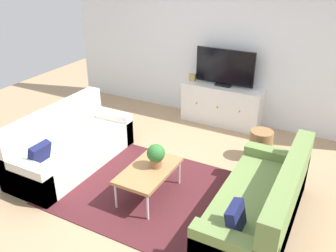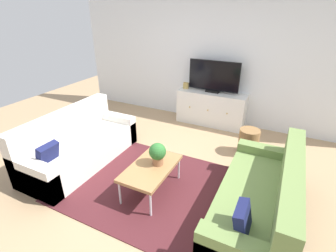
{
  "view_description": "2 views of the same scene",
  "coord_description": "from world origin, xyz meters",
  "px_view_note": "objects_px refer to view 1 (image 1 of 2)",
  "views": [
    {
      "loc": [
        2.0,
        -3.45,
        2.86
      ],
      "look_at": [
        0.0,
        0.31,
        0.77
      ],
      "focal_mm": 38.43,
      "sensor_mm": 36.0,
      "label": 1
    },
    {
      "loc": [
        1.44,
        -2.58,
        2.32
      ],
      "look_at": [
        0.0,
        0.31,
        0.77
      ],
      "focal_mm": 26.68,
      "sensor_mm": 36.0,
      "label": 2
    }
  ],
  "objects_px": {
    "couch_right_side": "(264,206)",
    "couch_left_side": "(68,147)",
    "tv_console": "(222,105)",
    "mantel_clock": "(193,77)",
    "wicker_basket": "(261,145)",
    "flat_screen_tv": "(225,68)",
    "potted_plant": "(156,155)",
    "coffee_table": "(149,171)"
  },
  "relations": [
    {
      "from": "couch_left_side",
      "to": "flat_screen_tv",
      "type": "xyz_separation_m",
      "value": [
        1.49,
        2.4,
        0.76
      ]
    },
    {
      "from": "tv_console",
      "to": "mantel_clock",
      "type": "xyz_separation_m",
      "value": [
        -0.59,
        0.0,
        0.42
      ]
    },
    {
      "from": "tv_console",
      "to": "couch_left_side",
      "type": "bearing_deg",
      "value": -122.09
    },
    {
      "from": "coffee_table",
      "to": "mantel_clock",
      "type": "height_order",
      "value": "mantel_clock"
    },
    {
      "from": "coffee_table",
      "to": "potted_plant",
      "type": "xyz_separation_m",
      "value": [
        0.05,
        0.09,
        0.2
      ]
    },
    {
      "from": "couch_right_side",
      "to": "mantel_clock",
      "type": "bearing_deg",
      "value": 129.84
    },
    {
      "from": "coffee_table",
      "to": "potted_plant",
      "type": "height_order",
      "value": "potted_plant"
    },
    {
      "from": "potted_plant",
      "to": "flat_screen_tv",
      "type": "bearing_deg",
      "value": 90.35
    },
    {
      "from": "flat_screen_tv",
      "to": "wicker_basket",
      "type": "relative_size",
      "value": 2.29
    },
    {
      "from": "couch_left_side",
      "to": "tv_console",
      "type": "xyz_separation_m",
      "value": [
        1.49,
        2.38,
        0.08
      ]
    },
    {
      "from": "tv_console",
      "to": "wicker_basket",
      "type": "relative_size",
      "value": 3.13
    },
    {
      "from": "mantel_clock",
      "to": "wicker_basket",
      "type": "distance_m",
      "value": 1.88
    },
    {
      "from": "coffee_table",
      "to": "couch_left_side",
      "type": "bearing_deg",
      "value": 175.2
    },
    {
      "from": "flat_screen_tv",
      "to": "mantel_clock",
      "type": "xyz_separation_m",
      "value": [
        -0.59,
        -0.02,
        -0.26
      ]
    },
    {
      "from": "tv_console",
      "to": "mantel_clock",
      "type": "height_order",
      "value": "mantel_clock"
    },
    {
      "from": "couch_left_side",
      "to": "wicker_basket",
      "type": "bearing_deg",
      "value": 30.95
    },
    {
      "from": "couch_left_side",
      "to": "mantel_clock",
      "type": "xyz_separation_m",
      "value": [
        0.9,
        2.38,
        0.5
      ]
    },
    {
      "from": "tv_console",
      "to": "potted_plant",
      "type": "bearing_deg",
      "value": -89.65
    },
    {
      "from": "couch_right_side",
      "to": "coffee_table",
      "type": "distance_m",
      "value": 1.44
    },
    {
      "from": "couch_left_side",
      "to": "coffee_table",
      "type": "height_order",
      "value": "couch_left_side"
    },
    {
      "from": "wicker_basket",
      "to": "coffee_table",
      "type": "bearing_deg",
      "value": -122.16
    },
    {
      "from": "mantel_clock",
      "to": "wicker_basket",
      "type": "relative_size",
      "value": 0.29
    },
    {
      "from": "flat_screen_tv",
      "to": "wicker_basket",
      "type": "height_order",
      "value": "flat_screen_tv"
    },
    {
      "from": "couch_left_side",
      "to": "wicker_basket",
      "type": "height_order",
      "value": "couch_left_side"
    },
    {
      "from": "couch_right_side",
      "to": "potted_plant",
      "type": "bearing_deg",
      "value": -178.81
    },
    {
      "from": "mantel_clock",
      "to": "wicker_basket",
      "type": "xyz_separation_m",
      "value": [
        1.55,
        -0.9,
        -0.55
      ]
    },
    {
      "from": "potted_plant",
      "to": "flat_screen_tv",
      "type": "relative_size",
      "value": 0.3
    },
    {
      "from": "tv_console",
      "to": "flat_screen_tv",
      "type": "bearing_deg",
      "value": 90.0
    },
    {
      "from": "flat_screen_tv",
      "to": "wicker_basket",
      "type": "distance_m",
      "value": 1.56
    },
    {
      "from": "potted_plant",
      "to": "flat_screen_tv",
      "type": "height_order",
      "value": "flat_screen_tv"
    },
    {
      "from": "couch_left_side",
      "to": "potted_plant",
      "type": "height_order",
      "value": "couch_left_side"
    },
    {
      "from": "couch_left_side",
      "to": "mantel_clock",
      "type": "bearing_deg",
      "value": 69.3
    },
    {
      "from": "flat_screen_tv",
      "to": "mantel_clock",
      "type": "height_order",
      "value": "flat_screen_tv"
    },
    {
      "from": "couch_right_side",
      "to": "wicker_basket",
      "type": "bearing_deg",
      "value": 106.21
    },
    {
      "from": "mantel_clock",
      "to": "wicker_basket",
      "type": "height_order",
      "value": "mantel_clock"
    },
    {
      "from": "couch_right_side",
      "to": "couch_left_side",
      "type": "bearing_deg",
      "value": 180.0
    },
    {
      "from": "couch_right_side",
      "to": "mantel_clock",
      "type": "distance_m",
      "value": 3.13
    },
    {
      "from": "couch_right_side",
      "to": "tv_console",
      "type": "xyz_separation_m",
      "value": [
        -1.39,
        2.38,
        0.08
      ]
    },
    {
      "from": "couch_right_side",
      "to": "coffee_table",
      "type": "bearing_deg",
      "value": -175.13
    },
    {
      "from": "coffee_table",
      "to": "mantel_clock",
      "type": "bearing_deg",
      "value": 102.5
    },
    {
      "from": "couch_left_side",
      "to": "couch_right_side",
      "type": "distance_m",
      "value": 2.88
    },
    {
      "from": "couch_left_side",
      "to": "wicker_basket",
      "type": "xyz_separation_m",
      "value": [
        2.45,
        1.47,
        -0.05
      ]
    }
  ]
}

